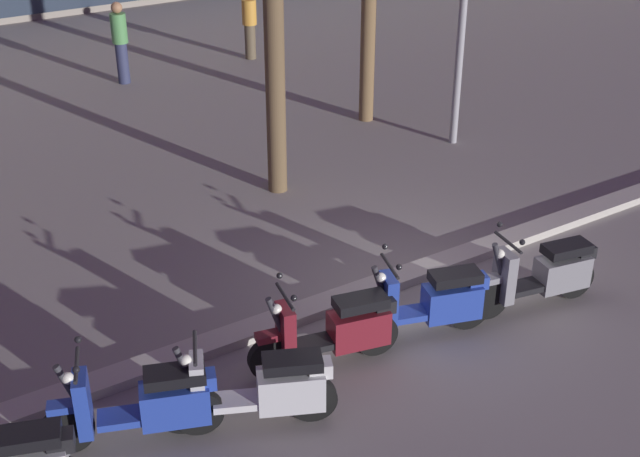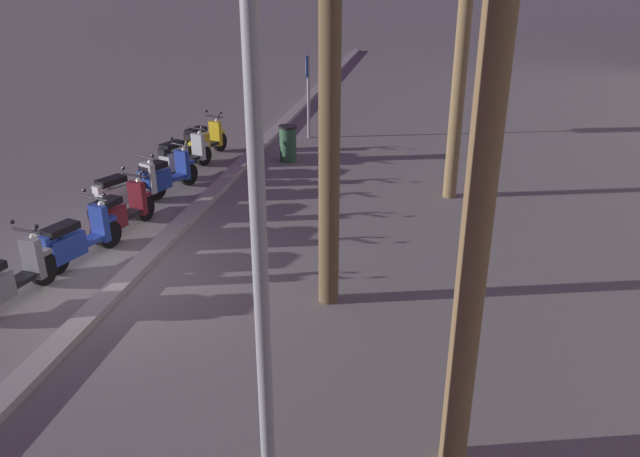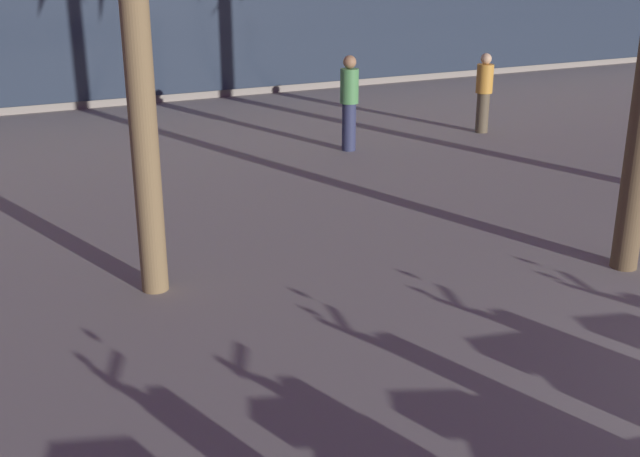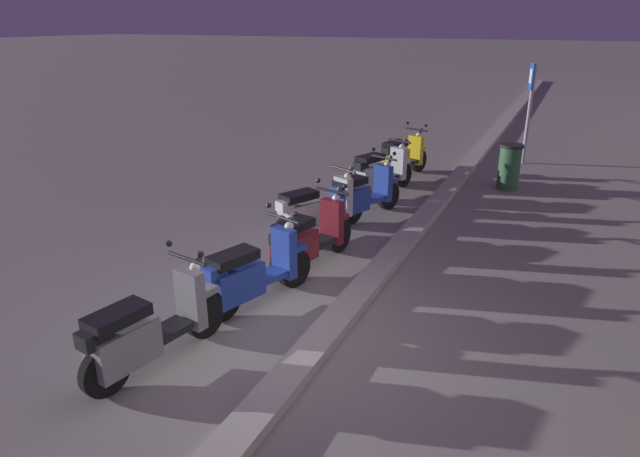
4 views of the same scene
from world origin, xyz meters
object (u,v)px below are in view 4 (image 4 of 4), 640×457
Objects in this scene: scooter_yellow_mid_centre at (401,158)px; scooter_grey_far_back at (147,331)px; scooter_maroon_lead_nearest at (307,240)px; scooter_silver_last_in_row at (314,210)px; scooter_blue_tail_end at (252,274)px; crossing_sign at (530,102)px; scooter_silver_mid_rear at (379,173)px; litter_bin at (509,166)px; scooter_blue_mid_front at (361,195)px.

scooter_grey_far_back is (8.05, -0.18, -0.02)m from scooter_yellow_mid_centre.
scooter_yellow_mid_centre is 0.96× the size of scooter_maroon_lead_nearest.
scooter_silver_last_in_row is 1.03× the size of scooter_blue_tail_end.
scooter_yellow_mid_centre is at bearing -179.29° from scooter_blue_tail_end.
scooter_silver_mid_rear is at bearing -30.36° from crossing_sign.
crossing_sign is 2.67m from litter_bin.
scooter_grey_far_back reaches higher than litter_bin.
scooter_yellow_mid_centre and scooter_blue_mid_front have the same top height.
scooter_grey_far_back is 0.74× the size of crossing_sign.
scooter_silver_mid_rear is at bearing -1.38° from scooter_yellow_mid_centre.
scooter_yellow_mid_centre is 2.91m from scooter_blue_mid_front.
scooter_silver_mid_rear and scooter_silver_last_in_row have the same top height.
scooter_blue_tail_end is (6.47, 0.08, -0.02)m from scooter_yellow_mid_centre.
litter_bin is (-5.35, 2.07, 0.04)m from scooter_maroon_lead_nearest.
scooter_blue_tail_end reaches higher than litter_bin.
scooter_maroon_lead_nearest is 2.88m from scooter_grey_far_back.
scooter_blue_tail_end is at bearing -13.90° from crossing_sign.
scooter_maroon_lead_nearest is (2.29, 0.06, -0.00)m from scooter_blue_mid_front.
scooter_silver_mid_rear is at bearing -178.70° from scooter_blue_tail_end.
scooter_blue_tail_end is at bearing -5.84° from scooter_maroon_lead_nearest.
crossing_sign is at bearing 178.99° from litter_bin.
scooter_blue_mid_front reaches higher than litter_bin.
scooter_yellow_mid_centre is at bearing 178.62° from scooter_silver_mid_rear.
scooter_yellow_mid_centre is 1.78× the size of litter_bin.
scooter_blue_mid_front is at bearing 176.27° from scooter_grey_far_back.
scooter_blue_mid_front is (1.49, 0.19, -0.02)m from scooter_silver_mid_rear.
scooter_silver_last_in_row is at bearing -4.89° from scooter_silver_mid_rear.
scooter_silver_mid_rear is 0.99× the size of scooter_grey_far_back.
scooter_blue_tail_end is at bearing -1.21° from scooter_blue_mid_front.
scooter_silver_mid_rear is 1.00× the size of scooter_maroon_lead_nearest.
scooter_yellow_mid_centre and scooter_blue_tail_end have the same top height.
crossing_sign is (-9.08, 2.25, 1.06)m from scooter_blue_tail_end.
scooter_blue_tail_end is 1.60m from scooter_grey_far_back.
scooter_silver_last_in_row is 0.97× the size of scooter_maroon_lead_nearest.
litter_bin is at bearing 161.58° from scooter_blue_tail_end.
scooter_silver_last_in_row is 1.30m from scooter_maroon_lead_nearest.
scooter_grey_far_back is (1.58, -0.26, 0.00)m from scooter_blue_tail_end.
scooter_blue_tail_end is 6.98m from litter_bin.
scooter_grey_far_back is 8.56m from litter_bin.
crossing_sign is at bearing 158.52° from scooter_blue_mid_front.
crossing_sign reaches higher than scooter_maroon_lead_nearest.
scooter_yellow_mid_centre is at bearing -86.15° from litter_bin.
scooter_silver_last_in_row is 4.85m from litter_bin.
scooter_blue_tail_end is at bearing 1.30° from scooter_silver_mid_rear.
scooter_blue_mid_front is 0.97× the size of scooter_maroon_lead_nearest.
scooter_silver_last_in_row is 0.72× the size of crossing_sign.
scooter_grey_far_back is at bearing -16.72° from litter_bin.
scooter_blue_tail_end is (2.48, 0.33, 0.00)m from scooter_silver_last_in_row.
scooter_maroon_lead_nearest is 5.73m from litter_bin.
scooter_maroon_lead_nearest is (3.78, 0.24, -0.02)m from scooter_silver_mid_rear.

